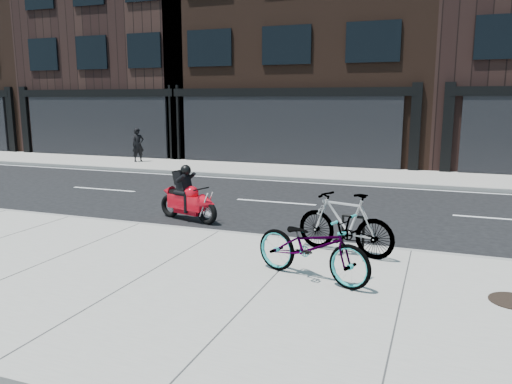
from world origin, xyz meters
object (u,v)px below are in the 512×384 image
at_px(bicycle_front, 312,246).
at_px(motorcycle, 190,198).
at_px(bicycle_rear, 345,223).
at_px(bike_rack, 353,231).
at_px(pedestrian, 138,145).

distance_m(bicycle_front, motorcycle, 5.03).
bearing_deg(bicycle_rear, bike_rack, 105.88).
bearing_deg(bike_rack, bicycle_front, -104.50).
height_order(bike_rack, bicycle_front, bicycle_front).
relative_size(motorcycle, pedestrian, 1.19).
xyz_separation_m(bicycle_rear, pedestrian, (-11.40, 10.56, 0.19)).
height_order(bicycle_front, bicycle_rear, bicycle_rear).
xyz_separation_m(bicycle_rear, motorcycle, (-4.09, 1.72, -0.14)).
distance_m(bicycle_front, pedestrian, 16.44).
height_order(bicycle_front, pedestrian, pedestrian).
relative_size(bicycle_rear, motorcycle, 1.06).
xyz_separation_m(bicycle_front, motorcycle, (-3.85, 3.23, -0.11)).
bearing_deg(bicycle_front, motorcycle, 68.74).
bearing_deg(bicycle_rear, motorcycle, -96.91).
bearing_deg(pedestrian, bicycle_front, -102.37).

